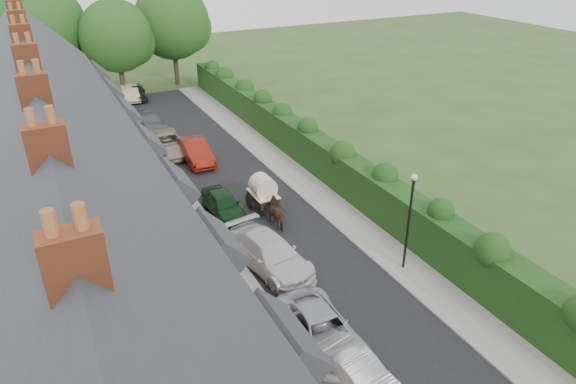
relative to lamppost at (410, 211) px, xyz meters
name	(u,v)px	position (x,y,z in m)	size (l,w,h in m)	color
ground	(398,344)	(-3.40, -4.00, -3.30)	(140.00, 140.00, 0.00)	#2D4C1E
road	(271,223)	(-3.90, 7.00, -3.29)	(6.00, 58.00, 0.02)	black
pavement_hedge_side	(332,206)	(0.20, 7.00, -3.24)	(2.20, 58.00, 0.12)	gray
pavement_house_side	(206,238)	(-7.75, 7.00, -3.24)	(1.70, 58.00, 0.12)	gray
kerb_hedge_side	(317,210)	(-0.85, 7.00, -3.23)	(0.18, 58.00, 0.13)	gray
kerb_house_side	(220,235)	(-6.95, 7.00, -3.23)	(0.18, 58.00, 0.13)	gray
hedge	(359,177)	(2.00, 7.00, -1.70)	(2.10, 58.00, 2.85)	black
terrace_row	(63,200)	(-14.27, 5.98, 1.18)	(9.05, 40.50, 11.50)	#964526
garden_wall_row	(193,246)	(-8.75, 6.00, -2.84)	(0.35, 40.35, 1.10)	brown
lamppost	(410,211)	(0.00, 0.00, 0.00)	(0.32, 0.32, 5.16)	black
tree_far_left	(120,38)	(-6.05, 36.08, 2.41)	(7.14, 6.80, 9.29)	#332316
tree_far_right	(175,23)	(-0.01, 38.08, 3.02)	(7.98, 7.60, 10.31)	#332316
tree_far_back	(48,28)	(-11.99, 39.08, 3.32)	(8.40, 8.00, 10.82)	#332316
car_silver_a	(354,370)	(-6.13, -4.90, -2.63)	(1.41, 4.05, 1.34)	#A7A7AC
car_silver_b	(322,330)	(-6.16, -2.60, -2.59)	(2.33, 5.05, 1.40)	#ABADB3
car_white	(270,254)	(-5.75, 3.09, -2.49)	(2.25, 5.54, 1.61)	silver
car_green	(223,204)	(-5.95, 9.07, -2.59)	(1.67, 4.14, 1.41)	black
car_red	(195,151)	(-5.00, 17.28, -2.52)	(1.65, 4.73, 1.56)	maroon
car_beige	(167,143)	(-6.40, 19.80, -2.54)	(2.53, 5.48, 1.52)	gray
car_grey	(149,122)	(-6.40, 25.40, -2.63)	(1.88, 4.63, 1.34)	#4F5156
car_black	(136,92)	(-5.47, 34.60, -2.55)	(1.77, 4.40, 1.50)	black
horse	(278,213)	(-3.66, 6.56, -2.53)	(0.83, 1.83, 1.54)	#432318
horse_cart	(263,191)	(-3.66, 8.53, -2.01)	(1.42, 3.13, 2.26)	black
car_extra_far	(130,93)	(-6.08, 34.56, -2.60)	(1.48, 4.24, 1.40)	tan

